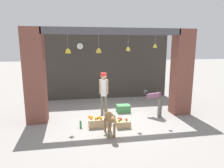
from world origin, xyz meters
name	(u,v)px	position (x,y,z in m)	size (l,w,h in m)	color
ground_plane	(114,120)	(0.00, 0.00, 0.00)	(60.00, 60.00, 0.00)	gray
shop_back_wall	(103,66)	(0.00, 3.21, 1.68)	(6.89, 0.12, 3.37)	#38332D
shop_pillar_left	(35,76)	(-2.79, 0.30, 1.68)	(0.70, 0.60, 3.37)	brown
shop_pillar_right	(182,73)	(2.79, 0.30, 1.68)	(0.70, 0.60, 3.37)	brown
storefront_awning	(114,32)	(-0.01, 0.12, 3.22)	(4.99, 0.28, 0.91)	#4C4C51
dog	(110,119)	(-0.37, -1.26, 0.54)	(0.34, 1.02, 0.77)	olive
shopkeeper	(104,91)	(-0.34, 0.33, 1.04)	(0.33, 0.30, 1.74)	#6B665B
worker_stooping	(155,100)	(1.65, 0.12, 0.65)	(0.63, 0.63, 0.99)	#6B665B
fruit_crate_oranges	(97,122)	(-0.72, -0.55, 0.16)	(0.57, 0.36, 0.37)	tan
fruit_crate_apples	(123,123)	(0.17, -0.71, 0.13)	(0.48, 0.42, 0.32)	tan
produce_box_green	(123,109)	(0.53, 0.79, 0.15)	(0.56, 0.39, 0.31)	#42844C
water_bottle	(81,124)	(-1.26, -0.54, 0.11)	(0.08, 0.08, 0.25)	#38934C
wall_clock	(80,46)	(-1.15, 3.14, 2.71)	(0.32, 0.03, 0.32)	black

